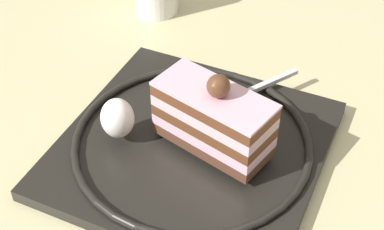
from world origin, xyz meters
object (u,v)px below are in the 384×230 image
Objects in this scene: cake_slice at (214,118)px; whipped_cream_dollop at (117,118)px; fork at (247,92)px; dessert_plate at (192,146)px.

cake_slice is 0.09m from whipped_cream_dollop.
cake_slice is 0.09m from fork.
whipped_cream_dollop is at bearing 97.62° from dessert_plate.
dessert_plate is 6.98× the size of whipped_cream_dollop.
fork reaches higher than dessert_plate.
dessert_plate is 3.03× the size of fork.
dessert_plate is 0.09m from fork.
fork is at bearing -15.36° from cake_slice.
cake_slice reaches higher than dessert_plate.
whipped_cream_dollop reaches higher than fork.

